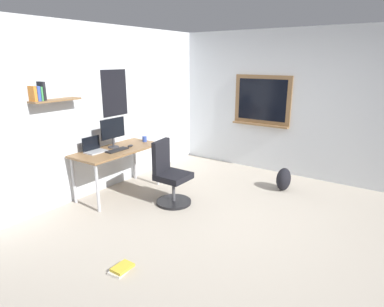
# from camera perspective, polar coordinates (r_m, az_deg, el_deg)

# --- Properties ---
(ground_plane) EXTENTS (5.20, 5.20, 0.00)m
(ground_plane) POSITION_cam_1_polar(r_m,az_deg,el_deg) (4.34, 7.36, -12.61)
(ground_plane) COLOR #ADA393
(ground_plane) RESTS_ON ground
(wall_back) EXTENTS (5.00, 0.30, 2.60)m
(wall_back) POSITION_cam_1_polar(r_m,az_deg,el_deg) (5.43, -15.85, 7.29)
(wall_back) COLOR silver
(wall_back) RESTS_ON ground
(wall_right) EXTENTS (0.22, 5.00, 2.60)m
(wall_right) POSITION_cam_1_polar(r_m,az_deg,el_deg) (6.16, 18.33, 8.04)
(wall_right) COLOR silver
(wall_right) RESTS_ON ground
(desk) EXTENTS (1.39, 0.65, 0.74)m
(desk) POSITION_cam_1_polar(r_m,az_deg,el_deg) (5.24, -12.88, -0.01)
(desk) COLOR olive
(desk) RESTS_ON ground
(office_chair) EXTENTS (0.52, 0.52, 0.95)m
(office_chair) POSITION_cam_1_polar(r_m,az_deg,el_deg) (4.85, -3.91, -4.07)
(office_chair) COLOR black
(office_chair) RESTS_ON ground
(laptop) EXTENTS (0.31, 0.21, 0.23)m
(laptop) POSITION_cam_1_polar(r_m,az_deg,el_deg) (5.12, -16.69, 0.86)
(laptop) COLOR #ADAFB5
(laptop) RESTS_ON desk
(monitor_primary) EXTENTS (0.46, 0.17, 0.46)m
(monitor_primary) POSITION_cam_1_polar(r_m,az_deg,el_deg) (5.25, -13.61, 3.88)
(monitor_primary) COLOR #38383D
(monitor_primary) RESTS_ON desk
(keyboard) EXTENTS (0.37, 0.13, 0.02)m
(keyboard) POSITION_cam_1_polar(r_m,az_deg,el_deg) (5.11, -12.89, 0.59)
(keyboard) COLOR black
(keyboard) RESTS_ON desk
(computer_mouse) EXTENTS (0.10, 0.06, 0.03)m
(computer_mouse) POSITION_cam_1_polar(r_m,az_deg,el_deg) (5.29, -10.68, 1.33)
(computer_mouse) COLOR #262628
(computer_mouse) RESTS_ON desk
(coffee_mug) EXTENTS (0.08, 0.08, 0.09)m
(coffee_mug) POSITION_cam_1_polar(r_m,az_deg,el_deg) (5.59, -8.27, 2.52)
(coffee_mug) COLOR #334CA5
(coffee_mug) RESTS_ON desk
(backpack) EXTENTS (0.32, 0.22, 0.38)m
(backpack) POSITION_cam_1_polar(r_m,az_deg,el_deg) (5.57, 15.64, -4.34)
(backpack) COLOR black
(backpack) RESTS_ON ground
(book_stack_on_floor) EXTENTS (0.24, 0.18, 0.06)m
(book_stack_on_floor) POSITION_cam_1_polar(r_m,az_deg,el_deg) (3.60, -12.20, -19.02)
(book_stack_on_floor) COLOR silver
(book_stack_on_floor) RESTS_ON ground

